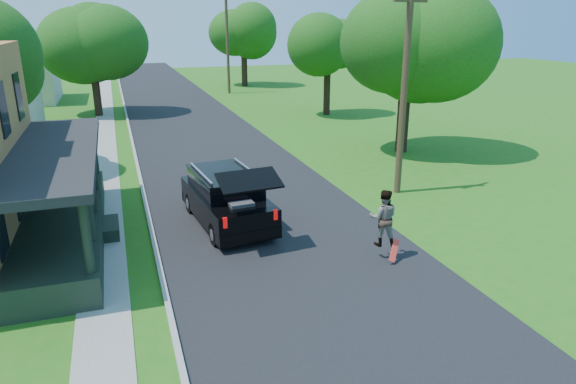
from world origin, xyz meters
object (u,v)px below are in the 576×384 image
object	(u,v)px
black_suv	(227,198)
skateboarder	(383,218)
tree_right_near	(408,36)
utility_pole_near	(404,90)

from	to	relation	value
black_suv	skateboarder	size ratio (longest dim) A/B	3.16
black_suv	skateboarder	xyz separation A→B (m)	(3.90, -4.19, 0.33)
skateboarder	tree_right_near	size ratio (longest dim) A/B	0.19
black_suv	utility_pole_near	bearing A→B (deg)	3.31
black_suv	utility_pole_near	distance (m)	8.34
skateboarder	tree_right_near	bearing A→B (deg)	-98.23
black_suv	utility_pole_near	world-z (taller)	utility_pole_near
tree_right_near	utility_pole_near	size ratio (longest dim) A/B	1.14
utility_pole_near	tree_right_near	bearing A→B (deg)	46.43
black_suv	tree_right_near	distance (m)	14.52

